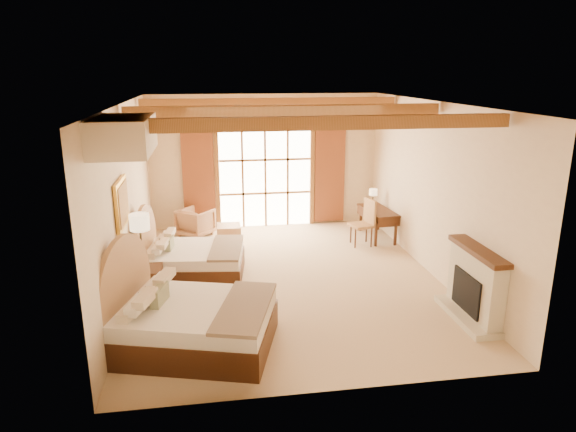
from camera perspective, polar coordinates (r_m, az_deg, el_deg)
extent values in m
plane|color=#CEB189|center=(9.60, -0.11, -6.99)|extent=(7.00, 7.00, 0.00)
plane|color=beige|center=(12.49, -2.59, 6.08)|extent=(5.50, 0.00, 5.50)
plane|color=beige|center=(9.10, -17.49, 1.59)|extent=(0.00, 7.00, 7.00)
plane|color=beige|center=(9.89, 15.86, 2.83)|extent=(0.00, 7.00, 7.00)
plane|color=#AC6D35|center=(8.85, -0.12, 12.45)|extent=(7.00, 7.00, 0.00)
cube|color=white|center=(12.52, -2.55, 4.47)|extent=(2.20, 0.02, 2.50)
cube|color=brown|center=(12.42, -9.90, 4.15)|extent=(0.75, 0.06, 2.40)
cube|color=brown|center=(12.76, 4.65, 4.65)|extent=(0.75, 0.06, 2.40)
cube|color=beige|center=(8.45, 20.11, -7.29)|extent=(0.25, 1.30, 1.10)
cube|color=black|center=(8.45, 19.63, -7.96)|extent=(0.18, 0.80, 0.60)
cube|color=beige|center=(8.61, 19.26, -10.41)|extent=(0.45, 1.40, 0.10)
cube|color=#402211|center=(8.24, 20.43, -3.64)|extent=(0.30, 1.40, 0.08)
cube|color=gold|center=(8.34, -18.01, 1.34)|extent=(0.05, 0.95, 0.75)
cube|color=gold|center=(8.34, -17.81, 1.35)|extent=(0.02, 0.82, 0.62)
cube|color=beige|center=(6.86, -17.84, 8.56)|extent=(0.70, 1.40, 0.45)
cube|color=#402211|center=(7.46, -10.23, -12.66)|extent=(2.45, 2.10, 0.41)
cube|color=white|center=(7.31, -10.35, -10.48)|extent=(2.40, 2.06, 0.22)
cube|color=#866F57|center=(7.27, -4.71, -9.36)|extent=(1.05, 1.72, 0.05)
cube|color=gray|center=(7.25, -14.32, -8.93)|extent=(0.24, 0.45, 0.24)
cube|color=#402211|center=(9.82, -10.43, -5.61)|extent=(1.99, 1.61, 0.36)
cube|color=white|center=(9.72, -10.51, -4.10)|extent=(1.95, 1.57, 0.20)
cube|color=#866F57|center=(9.68, -6.87, -3.35)|extent=(0.73, 1.47, 0.04)
cube|color=gray|center=(9.68, -13.08, -3.05)|extent=(0.15, 0.38, 0.21)
cube|color=#402211|center=(8.88, -15.41, -7.44)|extent=(0.52, 0.52, 0.61)
cylinder|color=#352B19|center=(9.11, -15.53, -8.84)|extent=(0.21, 0.21, 0.03)
cylinder|color=#352B19|center=(8.86, -15.84, -5.03)|extent=(0.04, 0.04, 1.28)
cylinder|color=beige|center=(8.64, -16.19, -0.65)|extent=(0.32, 0.32, 0.26)
imported|color=#A4724E|center=(12.12, -10.22, -0.69)|extent=(0.98, 0.98, 0.64)
cube|color=tan|center=(11.62, -6.58, -1.93)|extent=(0.54, 0.54, 0.38)
cube|color=#402211|center=(11.87, 9.97, 0.63)|extent=(0.65, 1.29, 0.04)
cube|color=#402211|center=(11.90, 9.94, 0.09)|extent=(0.63, 1.26, 0.20)
cube|color=#A36F46|center=(11.37, 8.15, -1.03)|extent=(0.55, 0.55, 0.06)
cube|color=#A36F46|center=(11.34, 9.18, 0.47)|extent=(0.15, 0.45, 0.55)
cylinder|color=#352B19|center=(12.27, 9.39, 1.31)|extent=(0.11, 0.11, 0.02)
cylinder|color=#352B19|center=(12.24, 9.42, 1.91)|extent=(0.02, 0.02, 0.26)
cylinder|color=beige|center=(12.20, 9.45, 2.64)|extent=(0.19, 0.19, 0.15)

